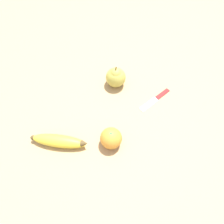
% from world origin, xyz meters
% --- Properties ---
extents(ground_plane, '(3.00, 3.00, 0.00)m').
position_xyz_m(ground_plane, '(0.00, 0.00, 0.00)').
color(ground_plane, tan).
extents(banana, '(0.13, 0.19, 0.04)m').
position_xyz_m(banana, '(-0.19, -0.04, 0.02)').
color(banana, yellow).
rests_on(banana, ground_plane).
extents(orange, '(0.07, 0.07, 0.07)m').
position_xyz_m(orange, '(-0.08, -0.18, 0.04)').
color(orange, orange).
rests_on(orange, ground_plane).
extents(pear, '(0.08, 0.08, 0.10)m').
position_xyz_m(pear, '(0.13, -0.04, 0.04)').
color(pear, '#B7AD47').
rests_on(pear, ground_plane).
extents(paring_knife, '(0.15, 0.05, 0.01)m').
position_xyz_m(paring_knife, '(0.17, -0.21, 0.00)').
color(paring_knife, silver).
rests_on(paring_knife, ground_plane).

